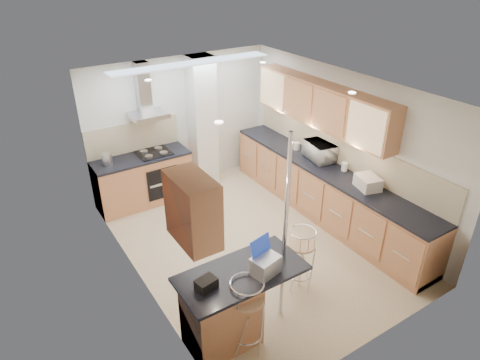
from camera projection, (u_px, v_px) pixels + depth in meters
ground at (251, 242)px, 6.84m from camera, size 4.80×4.80×0.00m
room_shell at (256, 141)px, 6.54m from camera, size 3.64×4.84×2.51m
right_counter at (324, 192)px, 7.34m from camera, size 0.63×4.40×0.92m
back_counter at (143, 179)px, 7.73m from camera, size 1.70×0.63×0.92m
peninsula at (242, 303)px, 5.01m from camera, size 1.47×0.72×0.94m
microwave at (320, 151)px, 7.34m from camera, size 0.46×0.61×0.31m
laptop at (265, 265)px, 4.73m from camera, size 0.35×0.29×0.21m
bag at (206, 284)px, 4.53m from camera, size 0.24×0.19×0.12m
bar_stool_near at (247, 316)px, 4.80m from camera, size 0.46×0.46×0.99m
bar_stool_end at (301, 259)px, 5.74m from camera, size 0.46×0.46×0.92m
jar_a at (318, 155)px, 7.37m from camera, size 0.12×0.12×0.17m
jar_b at (296, 146)px, 7.74m from camera, size 0.13×0.13×0.14m
jar_c at (360, 179)px, 6.58m from camera, size 0.15×0.15×0.18m
jar_d at (345, 167)px, 7.00m from camera, size 0.13×0.13×0.14m
bread_bin at (368, 182)px, 6.47m from camera, size 0.38×0.43×0.20m
kettle at (107, 159)px, 7.17m from camera, size 0.16×0.16×0.20m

